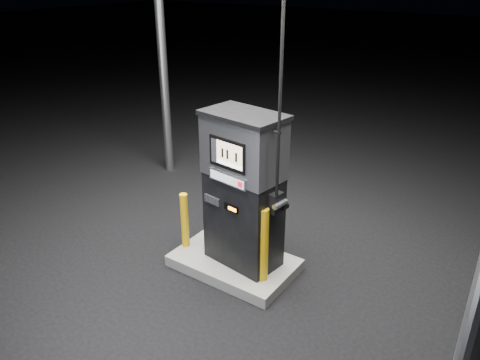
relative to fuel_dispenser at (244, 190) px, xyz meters
The scene contains 5 objects.
ground 1.19m from the fuel_dispenser, 164.23° to the right, with size 80.00×80.00×0.00m, color black.
pump_island 1.12m from the fuel_dispenser, 164.23° to the right, with size 1.60×1.00×0.15m, color slate.
fuel_dispenser is the anchor object (origin of this frame).
bollard_left 1.09m from the fuel_dispenser, 169.46° to the right, with size 0.11×0.11×0.79m, color #D8A00C.
bollard_right 0.72m from the fuel_dispenser, 25.89° to the right, with size 0.13×0.13×0.98m, color #D8A00C.
Camera 1 is at (3.05, -4.28, 3.70)m, focal length 35.00 mm.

